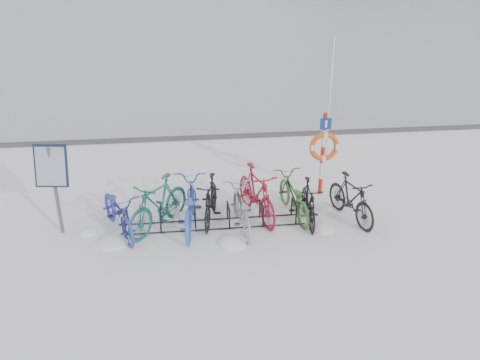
{
  "coord_description": "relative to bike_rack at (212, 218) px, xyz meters",
  "views": [
    {
      "loc": [
        -0.51,
        -8.9,
        4.93
      ],
      "look_at": [
        0.69,
        0.6,
        0.77
      ],
      "focal_mm": 35.0,
      "sensor_mm": 36.0,
      "label": 1
    }
  ],
  "objects": [
    {
      "name": "bike_5",
      "position": [
        1.01,
        0.29,
        0.41
      ],
      "size": [
        1.03,
        2.05,
        1.19
      ],
      "primitive_type": "imported",
      "rotation": [
        0.0,
        0.0,
        0.25
      ],
      "color": "maroon",
      "rests_on": "ground"
    },
    {
      "name": "ground",
      "position": [
        0.0,
        0.0,
        -0.18
      ],
      "size": [
        900.0,
        900.0,
        0.0
      ],
      "primitive_type": "plane",
      "color": "white",
      "rests_on": "ground"
    },
    {
      "name": "bike_2",
      "position": [
        -0.47,
        0.01,
        0.35
      ],
      "size": [
        0.88,
        2.08,
        1.06
      ],
      "primitive_type": "imported",
      "rotation": [
        0.0,
        0.0,
        3.05
      ],
      "color": "#365CBD",
      "rests_on": "ground"
    },
    {
      "name": "bike_6",
      "position": [
        1.84,
        0.28,
        0.3
      ],
      "size": [
        0.86,
        1.9,
        0.96
      ],
      "primitive_type": "imported",
      "rotation": [
        0.0,
        0.0,
        3.26
      ],
      "color": "#366C2D",
      "rests_on": "ground"
    },
    {
      "name": "bike_0",
      "position": [
        -1.94,
        -0.02,
        0.32
      ],
      "size": [
        1.37,
        2.02,
        1.01
      ],
      "primitive_type": "imported",
      "rotation": [
        0.0,
        0.0,
        0.41
      ],
      "color": "#2C3A9D",
      "rests_on": "ground"
    },
    {
      "name": "lifebuoy_station",
      "position": [
        2.77,
        1.21,
        1.07
      ],
      "size": [
        0.72,
        0.22,
        3.73
      ],
      "color": "red",
      "rests_on": "ground"
    },
    {
      "name": "bike_8",
      "position": [
        3.05,
        -0.07,
        0.34
      ],
      "size": [
        0.9,
        1.8,
        1.04
      ],
      "primitive_type": "imported",
      "rotation": [
        0.0,
        0.0,
        0.25
      ],
      "color": "black",
      "rests_on": "ground"
    },
    {
      "name": "snow_drifts",
      "position": [
        0.04,
        -0.15,
        -0.18
      ],
      "size": [
        5.65,
        2.15,
        0.22
      ],
      "color": "white",
      "rests_on": "ground"
    },
    {
      "name": "info_board",
      "position": [
        -3.14,
        0.06,
        1.22
      ],
      "size": [
        0.68,
        0.34,
        1.94
      ],
      "rotation": [
        0.0,
        0.0,
        -0.15
      ],
      "color": "#595B5E",
      "rests_on": "ground"
    },
    {
      "name": "bike_7",
      "position": [
        2.1,
        -0.06,
        0.3
      ],
      "size": [
        0.59,
        1.62,
        0.96
      ],
      "primitive_type": "imported",
      "rotation": [
        0.0,
        0.0,
        -0.09
      ],
      "color": "black",
      "rests_on": "ground"
    },
    {
      "name": "quay_edge",
      "position": [
        0.0,
        5.9,
        -0.13
      ],
      "size": [
        400.0,
        0.25,
        0.1
      ],
      "primitive_type": "cube",
      "color": "#3F3F42",
      "rests_on": "ground"
    },
    {
      "name": "bike_1",
      "position": [
        -1.11,
        0.06,
        0.4
      ],
      "size": [
        1.59,
        1.86,
        1.15
      ],
      "primitive_type": "imported",
      "rotation": [
        0.0,
        0.0,
        -0.65
      ],
      "color": "#195853",
      "rests_on": "ground"
    },
    {
      "name": "bike_rack",
      "position": [
        0.0,
        0.0,
        0.0
      ],
      "size": [
        4.0,
        0.48,
        0.46
      ],
      "color": "black",
      "rests_on": "ground"
    },
    {
      "name": "bike_3",
      "position": [
        0.0,
        0.27,
        0.33
      ],
      "size": [
        0.81,
        1.75,
        1.01
      ],
      "primitive_type": "imported",
      "rotation": [
        0.0,
        0.0,
        -0.21
      ],
      "color": "black",
      "rests_on": "ground"
    },
    {
      "name": "bike_4",
      "position": [
        0.61,
        -0.18,
        0.29
      ],
      "size": [
        0.73,
        1.82,
        0.94
      ],
      "primitive_type": "imported",
      "rotation": [
        0.0,
        0.0,
        3.2
      ],
      "color": "gray",
      "rests_on": "ground"
    }
  ]
}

